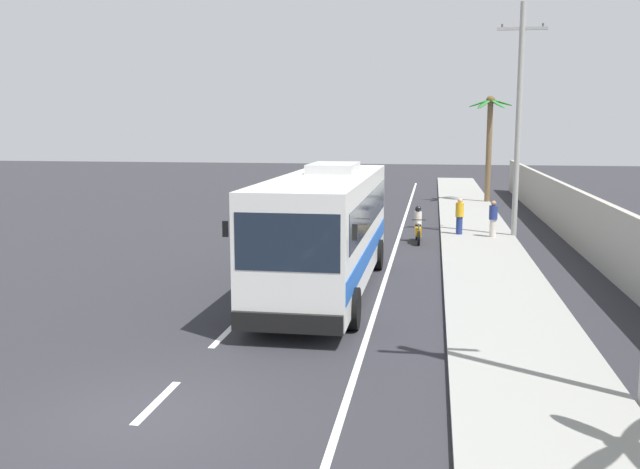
% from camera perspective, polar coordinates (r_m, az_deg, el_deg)
% --- Properties ---
extents(ground_plane, '(160.00, 160.00, 0.00)m').
position_cam_1_polar(ground_plane, '(12.75, -14.20, -14.12)').
color(ground_plane, '#28282D').
extents(sidewalk_kerb, '(3.20, 90.00, 0.14)m').
position_cam_1_polar(sidewalk_kerb, '(21.38, 14.33, -4.53)').
color(sidewalk_kerb, gray).
rests_on(sidewalk_kerb, ground).
extents(lane_markings, '(3.51, 71.00, 0.01)m').
position_cam_1_polar(lane_markings, '(25.63, 3.08, -2.21)').
color(lane_markings, white).
rests_on(lane_markings, ground).
extents(boundary_wall, '(0.24, 60.00, 2.34)m').
position_cam_1_polar(boundary_wall, '(25.68, 22.12, -0.19)').
color(boundary_wall, '#9E998E').
rests_on(boundary_wall, ground).
extents(coach_bus_foreground, '(3.05, 11.37, 3.74)m').
position_cam_1_polar(coach_bus_foreground, '(20.85, 0.55, 0.67)').
color(coach_bus_foreground, silver).
rests_on(coach_bus_foreground, ground).
extents(motorcycle_beside_bus, '(0.56, 1.96, 1.56)m').
position_cam_1_polar(motorcycle_beside_bus, '(29.96, 7.96, 0.56)').
color(motorcycle_beside_bus, black).
rests_on(motorcycle_beside_bus, ground).
extents(pedestrian_near_kerb, '(0.36, 0.36, 1.58)m').
position_cam_1_polar(pedestrian_near_kerb, '(31.17, 13.89, 1.30)').
color(pedestrian_near_kerb, beige).
rests_on(pedestrian_near_kerb, sidewalk_kerb).
extents(pedestrian_midwalk, '(0.36, 0.36, 1.62)m').
position_cam_1_polar(pedestrian_midwalk, '(31.64, 11.27, 1.54)').
color(pedestrian_midwalk, navy).
rests_on(pedestrian_midwalk, sidewalk_kerb).
extents(utility_pole_mid, '(2.09, 0.24, 10.05)m').
position_cam_1_polar(utility_pole_mid, '(31.70, 15.83, 9.10)').
color(utility_pole_mid, '#9E9E99').
rests_on(utility_pole_mid, ground).
extents(palm_second, '(2.73, 2.37, 6.75)m').
position_cam_1_polar(palm_second, '(45.69, 13.61, 8.07)').
color(palm_second, brown).
rests_on(palm_second, ground).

